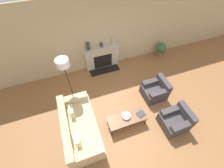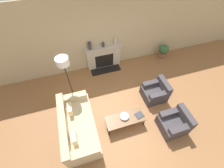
% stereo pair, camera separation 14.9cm
% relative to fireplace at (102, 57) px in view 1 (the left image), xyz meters
% --- Properties ---
extents(ground_plane, '(18.00, 18.00, 0.00)m').
position_rel_fireplace_xyz_m(ground_plane, '(0.14, -2.68, -0.49)').
color(ground_plane, '#99663D').
extents(wall_back, '(18.00, 0.06, 2.90)m').
position_rel_fireplace_xyz_m(wall_back, '(0.14, 0.15, 0.96)').
color(wall_back, '#C6B289').
rests_on(wall_back, ground_plane).
extents(fireplace, '(1.51, 0.59, 1.01)m').
position_rel_fireplace_xyz_m(fireplace, '(0.00, 0.00, 0.00)').
color(fireplace, beige).
rests_on(fireplace, ground_plane).
extents(couch, '(0.96, 1.99, 0.79)m').
position_rel_fireplace_xyz_m(couch, '(-1.53, -2.59, -0.19)').
color(couch, '#CCB78E').
rests_on(couch, ground_plane).
extents(armchair_near, '(0.79, 0.72, 0.73)m').
position_rel_fireplace_xyz_m(armchair_near, '(1.31, -3.35, -0.21)').
color(armchair_near, '#423D42').
rests_on(armchair_near, ground_plane).
extents(armchair_far, '(0.79, 0.72, 0.73)m').
position_rel_fireplace_xyz_m(armchair_far, '(1.31, -2.12, -0.21)').
color(armchair_far, '#423D42').
rests_on(armchair_far, ground_plane).
extents(coffee_table, '(1.21, 0.48, 0.39)m').
position_rel_fireplace_xyz_m(coffee_table, '(-0.09, -2.80, -0.14)').
color(coffee_table, brown).
rests_on(coffee_table, ground_plane).
extents(bowl, '(0.27, 0.27, 0.07)m').
position_rel_fireplace_xyz_m(bowl, '(-0.11, -2.76, -0.07)').
color(bowl, silver).
rests_on(bowl, coffee_table).
extents(book, '(0.28, 0.25, 0.02)m').
position_rel_fireplace_xyz_m(book, '(0.35, -2.83, -0.10)').
color(book, '#38383D').
rests_on(book, coffee_table).
extents(floor_lamp, '(0.37, 0.37, 1.90)m').
position_rel_fireplace_xyz_m(floor_lamp, '(-1.48, -1.33, 1.13)').
color(floor_lamp, black).
rests_on(floor_lamp, ground_plane).
extents(mantel_vase_left, '(0.13, 0.13, 0.28)m').
position_rel_fireplace_xyz_m(mantel_vase_left, '(-0.51, 0.02, 0.66)').
color(mantel_vase_left, '#3D383D').
rests_on(mantel_vase_left, fireplace).
extents(mantel_vase_center_left, '(0.11, 0.11, 0.16)m').
position_rel_fireplace_xyz_m(mantel_vase_center_left, '(0.00, 0.02, 0.60)').
color(mantel_vase_center_left, '#3D383D').
rests_on(mantel_vase_center_left, fireplace).
extents(mantel_vase_center_right, '(0.09, 0.09, 0.33)m').
position_rel_fireplace_xyz_m(mantel_vase_center_right, '(0.49, 0.02, 0.69)').
color(mantel_vase_center_right, beige).
rests_on(mantel_vase_center_right, fireplace).
extents(potted_plant, '(0.40, 0.40, 0.63)m').
position_rel_fireplace_xyz_m(potted_plant, '(2.71, -0.19, -0.16)').
color(potted_plant, brown).
rests_on(potted_plant, ground_plane).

